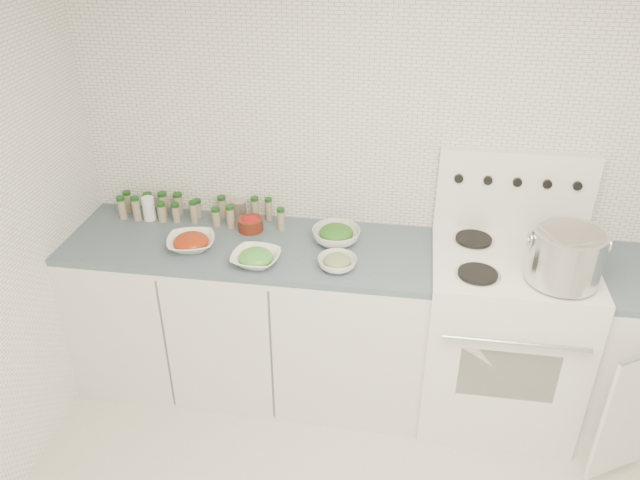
{
  "coord_description": "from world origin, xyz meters",
  "views": [
    {
      "loc": [
        -0.05,
        -1.44,
        2.49
      ],
      "look_at": [
        -0.45,
        1.14,
        0.98
      ],
      "focal_mm": 35.0,
      "sensor_mm": 36.0,
      "label": 1
    }
  ],
  "objects_px": {
    "stove": "(501,332)",
    "stock_pot": "(566,254)",
    "bowl_snowpea": "(256,258)",
    "bowl_tomato": "(191,242)"
  },
  "relations": [
    {
      "from": "stove",
      "to": "stock_pot",
      "type": "relative_size",
      "value": 4.04
    },
    {
      "from": "stock_pot",
      "to": "bowl_tomato",
      "type": "bearing_deg",
      "value": 177.32
    },
    {
      "from": "stock_pot",
      "to": "bowl_snowpea",
      "type": "relative_size",
      "value": 1.35
    },
    {
      "from": "stove",
      "to": "stock_pot",
      "type": "height_order",
      "value": "stove"
    },
    {
      "from": "stove",
      "to": "bowl_tomato",
      "type": "relative_size",
      "value": 4.78
    },
    {
      "from": "bowl_tomato",
      "to": "stove",
      "type": "bearing_deg",
      "value": 3.09
    },
    {
      "from": "stove",
      "to": "stock_pot",
      "type": "bearing_deg",
      "value": -42.59
    },
    {
      "from": "stock_pot",
      "to": "stove",
      "type": "bearing_deg",
      "value": 137.41
    },
    {
      "from": "stock_pot",
      "to": "bowl_tomato",
      "type": "xyz_separation_m",
      "value": [
        -1.75,
        0.08,
        -0.14
      ]
    },
    {
      "from": "stock_pot",
      "to": "bowl_snowpea",
      "type": "height_order",
      "value": "stock_pot"
    }
  ]
}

